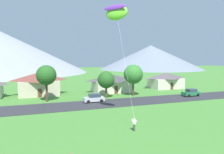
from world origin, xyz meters
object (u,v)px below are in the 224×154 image
object	(u,v)px
tree_near_left	(46,75)
tree_left_of_center	(133,74)
tree_center	(106,80)
parked_car_green_west_end	(191,93)
parked_car_silver_mid_west	(94,98)
kite_flyer_with_kite	(117,14)
house_leftmost	(39,83)
house_rightmost	(165,80)
house_left_center	(111,83)

from	to	relation	value
tree_near_left	tree_left_of_center	bearing A→B (deg)	1.07
tree_near_left	tree_left_of_center	xyz separation A→B (m)	(19.82, 0.37, -0.34)
tree_center	parked_car_green_west_end	distance (m)	20.25
tree_center	parked_car_silver_mid_west	size ratio (longest dim) A/B	1.42
parked_car_green_west_end	kite_flyer_with_kite	distance (m)	30.32
tree_near_left	kite_flyer_with_kite	bearing A→B (deg)	-64.07
kite_flyer_with_kite	house_leftmost	bearing A→B (deg)	109.95
tree_near_left	parked_car_green_west_end	distance (m)	32.94
tree_left_of_center	parked_car_green_west_end	world-z (taller)	tree_left_of_center
tree_near_left	kite_flyer_with_kite	distance (m)	21.79
house_rightmost	parked_car_silver_mid_west	bearing A→B (deg)	-152.99
house_left_center	tree_near_left	world-z (taller)	tree_near_left
house_leftmost	tree_center	xyz separation A→B (m)	(14.08, -9.39, 1.22)
house_rightmost	tree_left_of_center	world-z (taller)	tree_left_of_center
parked_car_green_west_end	tree_left_of_center	bearing A→B (deg)	156.32
tree_near_left	parked_car_silver_mid_west	world-z (taller)	tree_near_left
tree_left_of_center	parked_car_green_west_end	xyz separation A→B (m)	(12.41, -5.44, -4.25)
house_leftmost	tree_left_of_center	bearing A→B (deg)	-23.05
house_leftmost	house_left_center	world-z (taller)	house_leftmost
tree_left_of_center	parked_car_silver_mid_west	size ratio (longest dim) A/B	1.76
house_leftmost	tree_left_of_center	distance (m)	22.97
tree_left_of_center	parked_car_green_west_end	bearing A→B (deg)	-23.68
tree_left_of_center	kite_flyer_with_kite	world-z (taller)	kite_flyer_with_kite
kite_flyer_with_kite	parked_car_green_west_end	bearing A→B (deg)	27.84
parked_car_green_west_end	kite_flyer_with_kite	xyz separation A→B (m)	(-23.68, -12.50, 14.22)
parked_car_silver_mid_west	kite_flyer_with_kite	distance (m)	19.63
house_left_center	tree_near_left	xyz separation A→B (m)	(-16.98, -7.83, 3.04)
house_rightmost	house_leftmost	bearing A→B (deg)	179.56
tree_center	parked_car_green_west_end	size ratio (longest dim) A/B	1.41
house_left_center	tree_near_left	distance (m)	18.94
house_leftmost	parked_car_green_west_end	world-z (taller)	house_leftmost
house_left_center	tree_center	distance (m)	9.05
house_leftmost	parked_car_silver_mid_west	xyz separation A→B (m)	(10.12, -13.38, -1.99)
tree_center	parked_car_silver_mid_west	xyz separation A→B (m)	(-3.96, -3.99, -3.20)
house_rightmost	kite_flyer_with_kite	bearing A→B (deg)	-134.40
house_left_center	tree_near_left	size ratio (longest dim) A/B	1.36
house_left_center	kite_flyer_with_kite	size ratio (longest dim) A/B	0.63
tree_left_of_center	tree_near_left	bearing A→B (deg)	-178.93
parked_car_green_west_end	parked_car_silver_mid_west	xyz separation A→B (m)	(-23.32, 1.01, 0.00)
parked_car_silver_mid_west	tree_left_of_center	bearing A→B (deg)	22.09
house_leftmost	parked_car_green_west_end	bearing A→B (deg)	-23.29
house_left_center	tree_center	size ratio (longest dim) A/B	1.70
house_left_center	tree_near_left	bearing A→B (deg)	-155.23
house_rightmost	parked_car_silver_mid_west	xyz separation A→B (m)	(-25.72, -13.11, -1.55)
house_left_center	parked_car_green_west_end	world-z (taller)	house_left_center
house_leftmost	house_left_center	distance (m)	18.26
house_leftmost	house_rightmost	xyz separation A→B (m)	(35.84, -0.27, -0.44)
house_rightmost	parked_car_green_west_end	xyz separation A→B (m)	(-2.39, -14.12, -1.55)
tree_center	kite_flyer_with_kite	world-z (taller)	kite_flyer_with_kite
house_leftmost	house_rightmost	bearing A→B (deg)	-0.44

